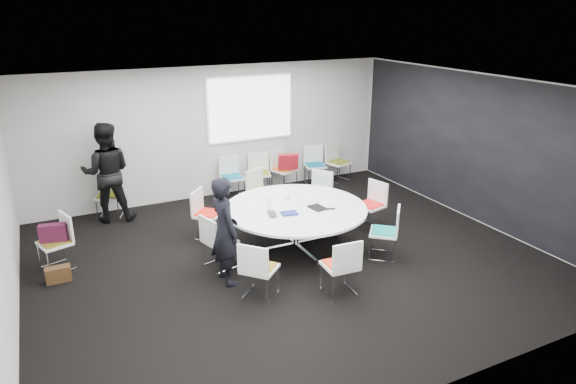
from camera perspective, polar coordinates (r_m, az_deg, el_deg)
name	(u,v)px	position (r m, az deg, el deg)	size (l,w,h in m)	color
room_shell	(293,177)	(8.07, 0.58, 1.70)	(8.08, 7.08, 2.88)	black
conference_table	(296,216)	(8.74, 0.85, -2.72)	(2.42, 2.42, 0.73)	silver
projection_screen	(251,109)	(11.31, -4.18, 9.23)	(1.90, 0.03, 1.35)	white
chair_ring_a	(370,214)	(9.72, 9.08, -2.41)	(0.55, 0.55, 0.88)	silver
chair_ring_b	(318,202)	(10.20, 3.31, -1.12)	(0.63, 0.63, 0.88)	silver
chair_ring_c	(262,200)	(10.30, -2.95, -0.89)	(0.59, 0.59, 0.88)	silver
chair_ring_d	(208,223)	(9.32, -8.87, -3.40)	(0.64, 0.64, 0.88)	silver
chair_ring_e	(220,251)	(8.25, -7.58, -6.50)	(0.55, 0.56, 0.88)	silver
chair_ring_f	(259,279)	(7.38, -3.21, -9.68)	(0.64, 0.64, 0.88)	silver
chair_ring_g	(340,276)	(7.49, 5.80, -9.30)	(0.49, 0.48, 0.88)	silver
chair_ring_h	(384,242)	(8.64, 10.63, -5.43)	(0.64, 0.64, 0.88)	silver
chair_back_a	(232,185)	(11.24, -6.20, 0.79)	(0.48, 0.47, 0.88)	silver
chair_back_b	(260,181)	(11.46, -3.17, 1.25)	(0.57, 0.56, 0.88)	silver
chair_back_c	(284,177)	(11.69, -0.48, 1.66)	(0.58, 0.57, 0.88)	silver
chair_back_d	(315,172)	(12.05, 3.01, 2.19)	(0.56, 0.55, 0.88)	silver
chair_back_e	(338,170)	(12.31, 5.56, 2.50)	(0.57, 0.56, 0.88)	silver
chair_spare_left	(58,253)	(8.90, -24.24, -6.15)	(0.57, 0.57, 0.88)	silver
chair_person_back	(110,203)	(10.70, -19.18, -1.22)	(0.59, 0.58, 0.88)	silver
person_main	(225,231)	(7.59, -7.03, -4.30)	(0.60, 0.40, 1.65)	black
person_back	(107,173)	(10.33, -19.50, 2.05)	(0.94, 0.73, 1.92)	black
laptop	(275,214)	(8.37, -1.49, -2.44)	(0.30, 0.19, 0.02)	#333338
laptop_lid	(269,202)	(8.53, -2.17, -1.16)	(0.30, 0.02, 0.22)	silver
notebook_black	(317,208)	(8.64, 3.28, -1.75)	(0.22, 0.30, 0.02)	black
tablet_folio	(289,213)	(8.39, 0.15, -2.37)	(0.26, 0.20, 0.03)	navy
papers_right	(312,196)	(9.17, 2.65, -0.49)	(0.30, 0.21, 0.00)	silver
papers_front	(330,203)	(8.90, 4.65, -1.19)	(0.30, 0.21, 0.00)	silver
cup	(287,197)	(9.01, -0.10, -0.55)	(0.08, 0.08, 0.09)	white
phone	(331,209)	(8.62, 4.80, -1.87)	(0.14, 0.07, 0.01)	black
maroon_bag	(53,233)	(8.76, -24.64, -4.14)	(0.40, 0.14, 0.28)	#46122A
brown_bag	(58,274)	(8.56, -24.15, -8.33)	(0.36, 0.16, 0.24)	#452B16
red_jacket	(288,162)	(11.38, 0.03, 3.39)	(0.44, 0.10, 0.35)	#A3141E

